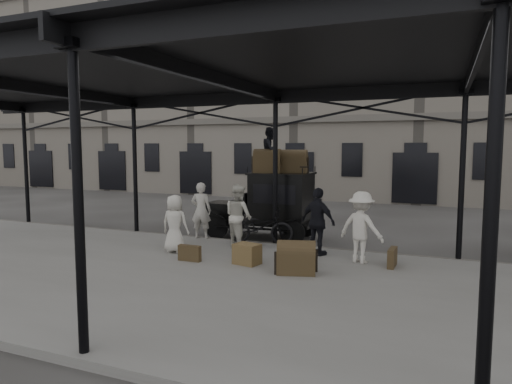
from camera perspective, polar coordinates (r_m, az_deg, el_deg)
ground at (r=11.89m, az=-0.97°, el=-8.98°), size 120.00×120.00×0.00m
platform at (r=10.14m, az=-5.55°, el=-11.19°), size 28.00×8.00×0.15m
canopy at (r=10.07m, az=-5.04°, el=14.72°), size 22.50×9.00×4.74m
building_frontage at (r=29.19m, az=13.60°, el=13.42°), size 64.00×8.00×14.00m
taxi at (r=14.86m, az=2.06°, el=-1.29°), size 3.65×1.55×2.18m
porter_left at (r=14.32m, az=-6.88°, el=-2.30°), size 0.71×0.53×1.76m
porter_midleft at (r=13.01m, az=-2.20°, el=-2.98°), size 1.10×1.04×1.80m
porter_centre at (r=12.58m, az=-10.11°, el=-3.91°), size 0.79×0.54×1.57m
porter_official at (r=12.13m, az=7.76°, el=-3.69°), size 1.14×0.82×1.79m
porter_right at (r=11.55m, az=13.02°, el=-4.32°), size 1.29×0.99×1.77m
bicycle at (r=13.52m, az=0.55°, el=-4.32°), size 2.04×1.07×1.02m
porter_roof at (r=14.67m, az=1.84°, el=5.28°), size 0.58×0.73×1.45m
steamer_trunk_roof_near at (r=14.56m, az=1.44°, el=3.67°), size 0.95×0.70×0.63m
steamer_trunk_roof_far at (r=14.73m, az=4.80°, el=3.63°), size 0.90×0.64×0.61m
steamer_trunk_platform at (r=10.47m, az=5.05°, el=-8.42°), size 0.97×0.74×0.63m
wicker_hamper at (r=11.24m, az=-1.13°, el=-7.75°), size 0.68×0.57×0.50m
suitcase_upright at (r=11.46m, az=16.67°, el=-7.86°), size 0.18×0.61×0.45m
suitcase_flat at (r=11.66m, az=-8.30°, el=-7.57°), size 0.60×0.15×0.40m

